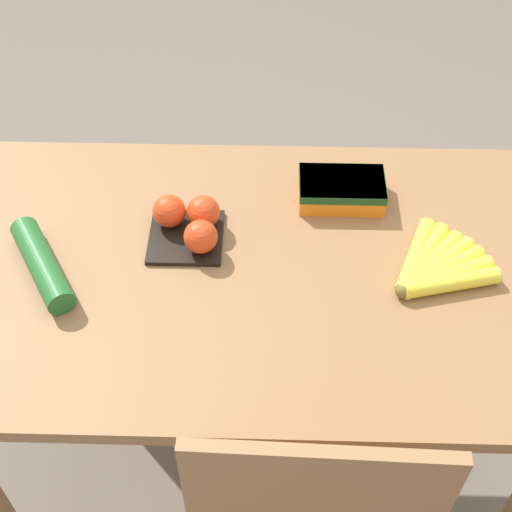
{
  "coord_description": "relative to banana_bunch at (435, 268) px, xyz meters",
  "views": [
    {
      "loc": [
        -0.02,
        0.89,
        1.76
      ],
      "look_at": [
        0.0,
        0.0,
        0.77
      ],
      "focal_mm": 50.0,
      "sensor_mm": 36.0,
      "label": 1
    }
  ],
  "objects": [
    {
      "name": "dining_table",
      "position": [
        0.33,
        -0.01,
        -0.14
      ],
      "size": [
        1.2,
        0.72,
        0.74
      ],
      "color": "olive",
      "rests_on": "ground_plane"
    },
    {
      "name": "cucumber_near",
      "position": [
        0.73,
        0.02,
        0.01
      ],
      "size": [
        0.16,
        0.22,
        0.05
      ],
      "color": "#236028",
      "rests_on": "dining_table"
    },
    {
      "name": "ground_plane",
      "position": [
        0.33,
        -0.01,
        -0.76
      ],
      "size": [
        12.0,
        12.0,
        0.0
      ],
      "primitive_type": "plane",
      "color": "#665B51"
    },
    {
      "name": "tomato_pack",
      "position": [
        0.46,
        -0.09,
        0.02
      ],
      "size": [
        0.14,
        0.14,
        0.08
      ],
      "color": "black",
      "rests_on": "dining_table"
    },
    {
      "name": "carrot_bag",
      "position": [
        0.16,
        -0.2,
        0.01
      ],
      "size": [
        0.17,
        0.11,
        0.05
      ],
      "color": "orange",
      "rests_on": "dining_table"
    },
    {
      "name": "banana_bunch",
      "position": [
        0.0,
        0.0,
        0.0
      ],
      "size": [
        0.2,
        0.19,
        0.03
      ],
      "color": "brown",
      "rests_on": "dining_table"
    }
  ]
}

